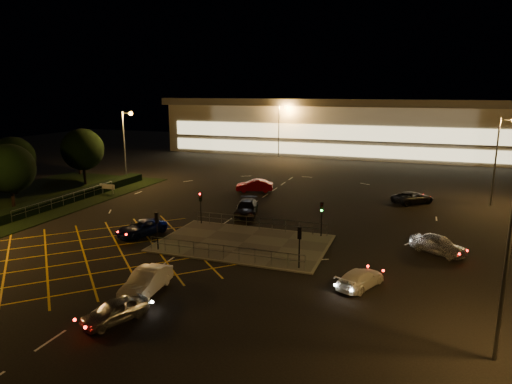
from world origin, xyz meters
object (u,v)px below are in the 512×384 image
(signal_se, at_px, (300,239))
(car_left_blue, at_px, (141,228))
(signal_sw, at_px, (157,223))
(car_near_silver, at_px, (115,311))
(car_approach_white, at_px, (360,278))
(car_east_grey, at_px, (413,198))
(car_circ_red, at_px, (254,186))
(car_right_silver, at_px, (438,244))
(car_far_dkgrey, at_px, (246,208))
(signal_nw, at_px, (201,201))
(signal_ne, at_px, (322,212))
(car_queue_white, at_px, (146,282))

(signal_se, xyz_separation_m, car_left_blue, (-15.66, 3.11, -1.69))
(car_left_blue, bearing_deg, signal_sw, -22.04)
(car_near_silver, distance_m, car_approach_white, 15.82)
(car_east_grey, bearing_deg, car_circ_red, 48.00)
(car_near_silver, distance_m, car_right_silver, 25.45)
(car_far_dkgrey, distance_m, car_east_grey, 20.04)
(car_circ_red, height_order, car_approach_white, car_circ_red)
(car_near_silver, bearing_deg, signal_sw, 133.08)
(car_far_dkgrey, xyz_separation_m, car_circ_red, (-3.10, 11.07, 0.01))
(car_far_dkgrey, xyz_separation_m, car_east_grey, (16.53, 11.33, -0.08))
(car_left_blue, bearing_deg, car_approach_white, 5.23)
(signal_nw, height_order, signal_ne, same)
(car_queue_white, relative_size, car_circ_red, 0.99)
(signal_nw, bearing_deg, car_right_silver, -2.37)
(car_queue_white, bearing_deg, signal_ne, 56.69)
(signal_ne, distance_m, car_queue_white, 17.47)
(car_queue_white, distance_m, car_circ_red, 31.22)
(signal_ne, xyz_separation_m, car_right_silver, (9.78, -0.90, -1.59))
(signal_se, xyz_separation_m, car_circ_red, (-12.09, 23.77, -1.58))
(car_right_silver, distance_m, car_approach_white, 10.10)
(signal_nw, height_order, car_far_dkgrey, signal_nw)
(car_left_blue, distance_m, car_far_dkgrey, 11.68)
(car_left_blue, distance_m, car_circ_red, 20.97)
(signal_sw, relative_size, car_circ_red, 0.66)
(signal_ne, distance_m, car_left_blue, 16.49)
(signal_se, xyz_separation_m, car_right_silver, (9.78, 7.09, -1.59))
(signal_sw, bearing_deg, signal_nw, -90.00)
(signal_ne, height_order, car_approach_white, signal_ne)
(car_left_blue, height_order, car_right_silver, car_right_silver)
(car_near_silver, bearing_deg, car_approach_white, 60.24)
(signal_ne, height_order, car_left_blue, signal_ne)
(car_queue_white, height_order, car_right_silver, car_queue_white)
(car_near_silver, bearing_deg, car_left_blue, 141.59)
(signal_ne, bearing_deg, car_queue_white, -118.99)
(signal_sw, relative_size, signal_ne, 1.00)
(signal_sw, xyz_separation_m, car_right_silver, (21.78, 7.09, -1.59))
(car_queue_white, xyz_separation_m, car_east_grey, (15.96, 31.26, -0.08))
(car_queue_white, bearing_deg, car_east_grey, 58.62)
(signal_nw, distance_m, car_circ_red, 15.86)
(signal_sw, relative_size, signal_se, 1.00)
(car_queue_white, relative_size, car_east_grey, 0.94)
(signal_nw, distance_m, car_right_silver, 21.86)
(car_far_dkgrey, bearing_deg, car_circ_red, 91.13)
(signal_ne, xyz_separation_m, car_approach_white, (4.64, -9.60, -1.75))
(car_approach_white, bearing_deg, car_queue_white, 46.49)
(signal_se, bearing_deg, car_near_silver, 54.25)
(car_far_dkgrey, xyz_separation_m, car_approach_white, (13.64, -14.30, -0.16))
(car_near_silver, relative_size, car_circ_red, 0.83)
(car_approach_white, bearing_deg, signal_nw, -6.75)
(car_near_silver, bearing_deg, car_queue_white, 119.61)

